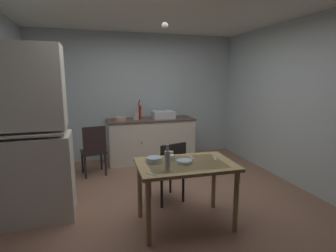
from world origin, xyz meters
TOP-DOWN VIEW (x-y plane):
  - ground_plane at (0.00, 0.00)m, footprint 5.21×5.21m
  - wall_back at (0.00, 2.16)m, footprint 4.31×0.10m
  - wall_right at (2.15, 0.00)m, footprint 0.10×4.31m
  - ceiling_slab at (0.00, 0.00)m, footprint 4.31×4.31m
  - hutch_cabinet at (-1.65, -0.03)m, footprint 0.86×0.54m
  - counter_cabinet at (0.18, 1.79)m, footprint 1.74×0.64m
  - sink_basin at (0.45, 1.79)m, footprint 0.44×0.34m
  - hand_pump at (-0.03, 1.83)m, footprint 0.05×0.27m
  - mixing_bowl_counter at (-0.43, 1.74)m, footprint 0.23×0.23m
  - stoneware_crock at (-0.12, 1.76)m, footprint 0.12×0.12m
  - dining_table at (0.03, -0.67)m, footprint 1.12×0.73m
  - chair_far_side at (0.01, -0.08)m, footprint 0.49×0.49m
  - chair_by_counter at (-0.96, 1.23)m, footprint 0.46×0.46m
  - serving_bowl_wide at (0.02, -0.66)m, footprint 0.18×0.18m
  - soup_bowl_small at (-0.31, -0.54)m, footprint 0.17×0.17m
  - mug_tall at (-0.07, -0.38)m, footprint 0.08×0.08m
  - teacup_cream at (-0.09, -0.52)m, footprint 0.08×0.08m
  - glass_bottle at (-0.24, -0.84)m, footprint 0.06×0.06m
  - table_knife at (0.17, -0.49)m, footprint 0.02×0.17m
  - teaspoon_near_bowl at (0.42, -0.62)m, footprint 0.07×0.15m
  - teaspoon_by_cup at (-0.42, -0.91)m, footprint 0.10×0.12m
  - pendant_bulb at (-0.05, -0.10)m, footprint 0.08×0.08m

SIDE VIEW (x-z plane):
  - ground_plane at x=0.00m, z-range 0.00..0.00m
  - counter_cabinet at x=0.18m, z-range 0.00..0.87m
  - chair_far_side at x=0.01m, z-range 0.03..0.89m
  - chair_by_counter at x=-0.96m, z-range 0.02..0.91m
  - dining_table at x=0.03m, z-range 0.27..1.02m
  - table_knife at x=0.17m, z-range 0.75..0.75m
  - teaspoon_near_bowl at x=0.42m, z-range 0.75..0.75m
  - teaspoon_by_cup at x=-0.42m, z-range 0.75..0.75m
  - serving_bowl_wide at x=0.02m, z-range 0.75..0.78m
  - soup_bowl_small at x=-0.31m, z-range 0.75..0.81m
  - teacup_cream at x=-0.09m, z-range 0.75..0.81m
  - mug_tall at x=-0.07m, z-range 0.75..0.81m
  - glass_bottle at x=-0.24m, z-range 0.72..1.00m
  - mixing_bowl_counter at x=-0.43m, z-range 0.87..0.94m
  - stoneware_crock at x=-0.12m, z-range 0.87..1.01m
  - sink_basin at x=0.45m, z-range 0.87..1.02m
  - hutch_cabinet at x=-1.65m, z-range -0.07..2.01m
  - hand_pump at x=-0.03m, z-range 0.85..1.24m
  - wall_back at x=0.00m, z-range 0.00..2.59m
  - wall_right at x=2.15m, z-range 0.00..2.59m
  - pendant_bulb at x=-0.05m, z-range 2.28..2.36m
  - ceiling_slab at x=0.00m, z-range 2.59..2.69m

